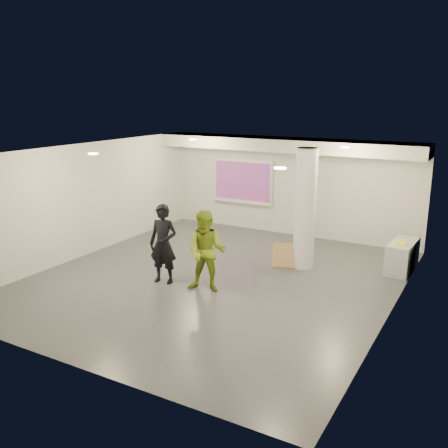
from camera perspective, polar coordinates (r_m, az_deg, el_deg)
The scene contains 20 objects.
floor at distance 11.87m, azimuth -0.95°, elevation -6.27°, with size 8.00×9.00×0.01m, color #34373B.
ceiling at distance 11.16m, azimuth -1.02°, elevation 8.27°, with size 8.00×9.00×0.01m, color silver.
wall_back at distance 15.39m, azimuth 7.53°, elevation 4.27°, with size 8.00×0.01×3.00m, color silver.
wall_front at distance 8.04m, azimuth -17.48°, elevation -5.99°, with size 8.00×0.01×3.00m, color silver.
wall_left at distance 13.83m, azimuth -15.45°, elevation 2.69°, with size 0.01×9.00×3.00m, color silver.
wall_right at distance 10.08m, azimuth 19.06°, elevation -1.95°, with size 0.01×9.00×3.00m, color silver.
soffit_band at distance 14.70m, azimuth 6.88°, elevation 9.01°, with size 8.00×1.10×0.36m, color silver.
downlight_nw at distance 14.43m, azimuth -3.58°, elevation 9.61°, with size 0.22×0.22×0.02m, color #FFF186.
downlight_ne at distance 12.60m, azimuth 13.68°, elevation 8.50°, with size 0.22×0.22×0.02m, color #FFF186.
downlight_sw at distance 11.30m, azimuth -14.74°, elevation 7.77°, with size 0.22×0.22×0.02m, color #FFF186.
downlight_se at distance 8.85m, azimuth 6.43°, elevation 6.37°, with size 0.22×0.22×0.02m, color #FFF186.
column at distance 12.40m, azimuth 9.26°, elevation 1.69°, with size 0.52×0.52×3.00m, color silver.
projection_screen at distance 16.00m, azimuth 2.13°, elevation 4.88°, with size 2.10×0.13×1.42m.
credenza at distance 13.01m, azimuth 19.69°, elevation -3.51°, with size 0.54×1.29×0.75m, color #A1A4A6.
papers_stack at distance 12.72m, azimuth 19.45°, elevation -2.06°, with size 0.27×0.34×0.02m, color silver.
postit_pad at distance 12.71m, azimuth 19.61°, elevation -2.07°, with size 0.23×0.31×0.03m, color yellow.
cardboard_back at distance 12.67m, azimuth 8.51°, elevation -3.61°, with size 0.57×0.05×0.62m, color #A27B4F.
cardboard_front at distance 12.65m, azimuth 6.79°, elevation -3.60°, with size 0.56×0.06×0.61m, color #A27B4F.
woman at distance 11.47m, azimuth -6.96°, elevation -2.29°, with size 0.67×0.44×1.84m, color black.
man at distance 10.91m, azimuth -2.01°, elevation -3.15°, with size 0.88×0.69×1.81m, color olive.
Camera 1 is at (5.61, -9.57, 4.24)m, focal length 40.00 mm.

